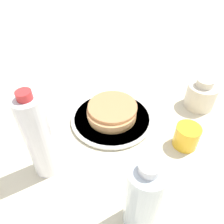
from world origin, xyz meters
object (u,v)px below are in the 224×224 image
pancake_stack (112,112)px  water_bottle_near (143,198)px  juice_glass (187,136)px  cream_jug (201,95)px  plate (112,118)px  water_bottle_mid (38,138)px

pancake_stack → water_bottle_near: bearing=-150.5°
juice_glass → cream_jug: bearing=-8.7°
plate → juice_glass: 0.24m
juice_glass → water_bottle_mid: size_ratio=0.28×
water_bottle_mid → juice_glass: bearing=-59.4°
water_bottle_near → water_bottle_mid: (0.05, 0.26, 0.02)m
plate → pancake_stack: bearing=75.1°
juice_glass → water_bottle_mid: water_bottle_mid is taller
pancake_stack → water_bottle_mid: size_ratio=0.67×
water_bottle_mid → plate: bearing=-23.6°
juice_glass → cream_jug: cream_jug is taller
pancake_stack → water_bottle_mid: bearing=156.8°
pancake_stack → water_bottle_mid: (-0.24, 0.10, 0.09)m
plate → cream_jug: (0.17, -0.27, 0.04)m
cream_jug → juice_glass: bearing=171.3°
plate → water_bottle_mid: (-0.23, 0.10, 0.11)m
pancake_stack → cream_jug: (0.17, -0.27, 0.01)m
pancake_stack → water_bottle_near: size_ratio=0.82×
water_bottle_mid → pancake_stack: bearing=-23.2°
juice_glass → plate: bearing=81.9°
plate → water_bottle_near: 0.34m
plate → cream_jug: 0.32m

